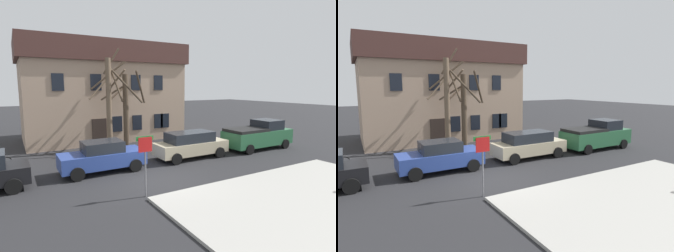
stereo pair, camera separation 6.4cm
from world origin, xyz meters
The scene contains 9 objects.
ground_plane centered at (0.00, 0.00, 0.00)m, with size 120.00×120.00×0.00m, color #262628.
sidewalk_slab centered at (4.19, -6.06, 0.06)m, with size 11.39×8.47×0.12m, color #A8A59E.
building_main centered at (1.08, 12.40, 4.11)m, with size 13.23×7.19×8.07m.
tree_bare_near centered at (0.04, 7.45, 3.56)m, with size 2.81×2.10×7.13m.
tree_bare_mid centered at (1.18, 7.17, 3.03)m, with size 2.89×2.75×5.94m.
car_blue_sedan centered at (-1.94, 2.70, 0.83)m, with size 4.43×1.95×1.67m.
car_beige_wagon centered at (3.72, 2.70, 0.88)m, with size 4.75×2.01×1.68m.
pickup_truck_green centered at (9.49, 2.42, 1.00)m, with size 5.30×2.25×2.07m.
street_sign_pole centered at (-1.41, -1.48, 1.79)m, with size 0.76×0.07×2.54m.
Camera 2 is at (-5.96, -11.30, 4.54)m, focal length 29.28 mm.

